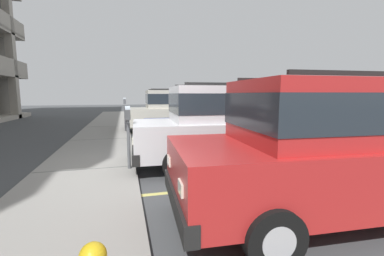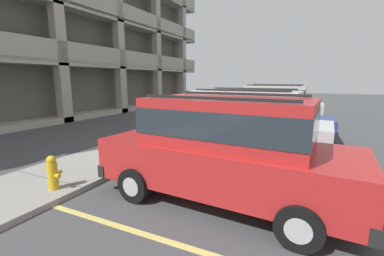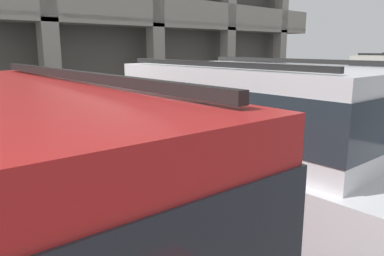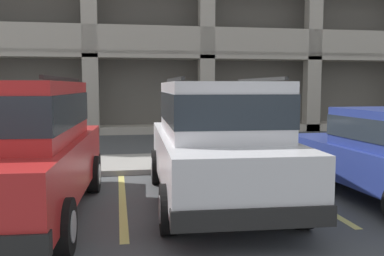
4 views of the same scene
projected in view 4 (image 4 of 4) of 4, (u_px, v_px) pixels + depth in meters
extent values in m
cube|color=#444749|center=(194.00, 178.00, 9.17)|extent=(80.00, 80.00, 0.10)
cube|color=gray|center=(185.00, 162.00, 10.43)|extent=(40.00, 2.20, 0.12)
cube|color=#606060|center=(12.00, 165.00, 9.74)|extent=(0.03, 2.16, 0.00)
cube|color=#606060|center=(185.00, 160.00, 10.43)|extent=(0.03, 2.16, 0.00)
cube|color=#606060|center=(337.00, 155.00, 11.11)|extent=(0.03, 2.16, 0.00)
cube|color=#DBD16B|center=(122.00, 195.00, 7.52)|extent=(0.12, 4.80, 0.01)
cube|color=#DBD16B|center=(288.00, 187.00, 8.06)|extent=(0.12, 4.80, 0.01)
cube|color=silver|center=(216.00, 158.00, 7.01)|extent=(2.05, 4.78, 0.80)
cube|color=silver|center=(217.00, 108.00, 6.88)|extent=(1.75, 2.98, 0.84)
cube|color=#232B33|center=(217.00, 107.00, 6.88)|extent=(1.77, 3.01, 0.46)
cube|color=black|center=(196.00, 153.00, 9.32)|extent=(1.88, 0.24, 0.24)
cube|color=black|center=(254.00, 218.00, 4.76)|extent=(1.88, 0.24, 0.24)
cube|color=silver|center=(222.00, 136.00, 9.40)|extent=(0.24, 0.04, 0.14)
cube|color=silver|center=(170.00, 137.00, 9.26)|extent=(0.24, 0.04, 0.14)
cylinder|color=black|center=(247.00, 165.00, 8.60)|extent=(0.23, 0.67, 0.66)
cylinder|color=#B2B2B7|center=(247.00, 165.00, 8.60)|extent=(0.24, 0.37, 0.36)
cylinder|color=black|center=(157.00, 167.00, 8.37)|extent=(0.23, 0.67, 0.66)
cylinder|color=#B2B2B7|center=(157.00, 167.00, 8.37)|extent=(0.24, 0.37, 0.36)
cylinder|color=black|center=(302.00, 204.00, 5.73)|extent=(0.23, 0.67, 0.66)
cylinder|color=#B2B2B7|center=(302.00, 204.00, 5.73)|extent=(0.24, 0.37, 0.36)
cylinder|color=black|center=(168.00, 209.00, 5.50)|extent=(0.23, 0.67, 0.66)
cylinder|color=#B2B2B7|center=(168.00, 209.00, 5.50)|extent=(0.24, 0.37, 0.36)
cube|color=black|center=(259.00, 80.00, 6.92)|extent=(0.17, 2.62, 0.05)
cube|color=black|center=(174.00, 80.00, 6.75)|extent=(0.17, 2.62, 0.05)
cube|color=red|center=(17.00, 169.00, 6.10)|extent=(2.12, 4.80, 0.80)
cube|color=red|center=(14.00, 112.00, 5.97)|extent=(1.79, 3.01, 0.84)
cube|color=#232B33|center=(14.00, 110.00, 5.97)|extent=(1.82, 3.03, 0.46)
cube|color=black|center=(52.00, 160.00, 8.42)|extent=(1.88, 0.27, 0.24)
cube|color=silver|center=(81.00, 142.00, 8.49)|extent=(0.24, 0.04, 0.14)
cube|color=silver|center=(22.00, 142.00, 8.37)|extent=(0.24, 0.04, 0.14)
cylinder|color=black|center=(94.00, 174.00, 7.69)|extent=(0.24, 0.67, 0.66)
cylinder|color=#B2B2B7|center=(94.00, 174.00, 7.69)|extent=(0.24, 0.38, 0.36)
cylinder|color=black|center=(64.00, 227.00, 4.80)|extent=(0.24, 0.67, 0.66)
cylinder|color=#B2B2B7|center=(64.00, 227.00, 4.80)|extent=(0.24, 0.38, 0.36)
cube|color=black|center=(63.00, 79.00, 6.01)|extent=(0.21, 2.62, 0.05)
cube|color=black|center=(323.00, 155.00, 9.27)|extent=(1.74, 0.23, 0.24)
cube|color=silver|center=(344.00, 143.00, 9.41)|extent=(0.24, 0.04, 0.14)
cube|color=silver|center=(300.00, 144.00, 9.18)|extent=(0.24, 0.04, 0.14)
cylinder|color=black|center=(380.00, 165.00, 8.68)|extent=(0.18, 0.61, 0.60)
cylinder|color=#B2B2B7|center=(380.00, 165.00, 8.68)|extent=(0.19, 0.34, 0.33)
cylinder|color=black|center=(304.00, 169.00, 8.33)|extent=(0.18, 0.61, 0.60)
cylinder|color=#B2B2B7|center=(304.00, 169.00, 8.33)|extent=(0.19, 0.34, 0.33)
cylinder|color=#595B60|center=(184.00, 144.00, 9.41)|extent=(0.07, 0.07, 1.05)
cube|color=#595B60|center=(184.00, 118.00, 9.36)|extent=(0.28, 0.06, 0.06)
cube|color=#424447|center=(179.00, 112.00, 9.33)|extent=(0.15, 0.11, 0.22)
cylinder|color=#8C99A3|center=(179.00, 107.00, 9.32)|extent=(0.15, 0.11, 0.15)
cube|color=#B7B293|center=(179.00, 114.00, 9.27)|extent=(0.08, 0.01, 0.08)
cube|color=#424447|center=(188.00, 112.00, 9.36)|extent=(0.15, 0.11, 0.22)
cylinder|color=#8C99A3|center=(188.00, 107.00, 9.35)|extent=(0.15, 0.11, 0.15)
cube|color=#B7B293|center=(189.00, 114.00, 9.31)|extent=(0.08, 0.01, 0.08)
cube|color=#A8A093|center=(187.00, 120.00, 22.15)|extent=(32.00, 10.00, 0.30)
cube|color=#A8A093|center=(187.00, 62.00, 21.86)|extent=(32.00, 10.00, 0.30)
cube|color=#A8A093|center=(207.00, 41.00, 17.00)|extent=(32.00, 0.20, 1.10)
cube|color=#A8A093|center=(187.00, 2.00, 21.56)|extent=(32.00, 10.00, 0.30)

